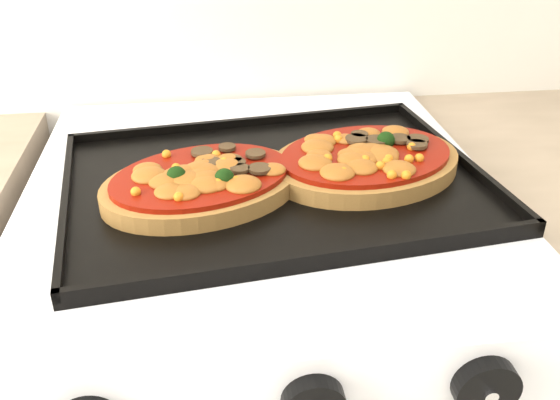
{
  "coord_description": "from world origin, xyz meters",
  "views": [
    {
      "loc": [
        -0.04,
        0.99,
        1.28
      ],
      "look_at": [
        0.04,
        1.62,
        0.92
      ],
      "focal_mm": 40.0,
      "sensor_mm": 36.0,
      "label": 1
    }
  ],
  "objects": [
    {
      "name": "control_panel",
      "position": [
        0.03,
        1.39,
        0.85
      ],
      "size": [
        0.6,
        0.02,
        0.09
      ],
      "primitive_type": "cube",
      "color": "white",
      "rests_on": "stove"
    },
    {
      "name": "knob_right",
      "position": [
        0.2,
        1.37,
        0.85
      ],
      "size": [
        0.06,
        0.02,
        0.06
      ],
      "primitive_type": "cylinder",
      "rotation": [
        1.57,
        0.0,
        0.0
      ],
      "color": "black",
      "rests_on": "control_panel"
    },
    {
      "name": "baking_tray",
      "position": [
        0.04,
        1.67,
        0.92
      ],
      "size": [
        0.55,
        0.43,
        0.02
      ],
      "primitive_type": "cube",
      "rotation": [
        0.0,
        0.0,
        0.12
      ],
      "color": "black",
      "rests_on": "stove"
    },
    {
      "name": "pizza_left",
      "position": [
        -0.05,
        1.65,
        0.94
      ],
      "size": [
        0.29,
        0.25,
        0.04
      ],
      "primitive_type": null,
      "rotation": [
        0.0,
        0.0,
        0.37
      ],
      "color": "olive",
      "rests_on": "baking_tray"
    },
    {
      "name": "pizza_right",
      "position": [
        0.16,
        1.68,
        0.94
      ],
      "size": [
        0.29,
        0.25,
        0.04
      ],
      "primitive_type": null,
      "rotation": [
        0.0,
        0.0,
        0.29
      ],
      "color": "olive",
      "rests_on": "baking_tray"
    }
  ]
}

